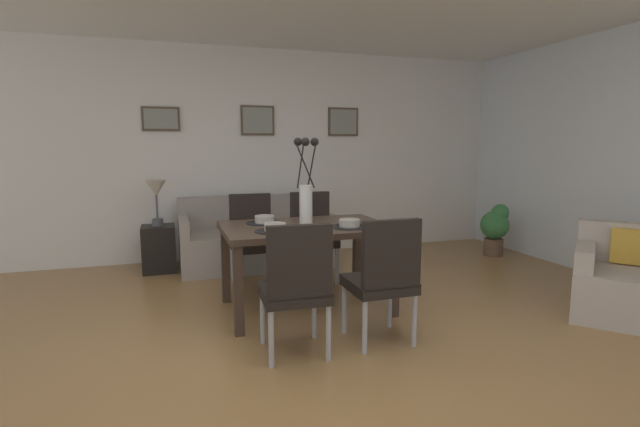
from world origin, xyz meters
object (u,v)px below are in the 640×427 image
Objects in this scene: sofa at (255,242)px; framed_picture_center at (258,120)px; dining_chair_far_left at (384,275)px; side_table at (159,249)px; dining_chair_far_right at (312,231)px; bowl_near_right at (265,219)px; centerpiece_vase at (306,192)px; dining_table at (306,235)px; table_lamp at (156,193)px; bowl_near_left at (275,226)px; dining_chair_near_right at (253,235)px; framed_picture_left at (161,119)px; potted_plant at (495,227)px; armchair at (629,283)px; framed_picture_right at (343,122)px; bowl_far_left at (349,222)px; dining_chair_near_left at (296,283)px.

sofa is 4.10× the size of framed_picture_center.
dining_chair_far_left reaches higher than side_table.
dining_chair_far_right is at bearing 89.58° from dining_chair_far_left.
dining_chair_far_right is at bearing 46.08° from bowl_near_right.
framed_picture_center is (-0.00, 2.12, 0.69)m from centerpiece_vase.
dining_table is 2.75× the size of table_lamp.
dining_table is 1.52× the size of dining_chair_far_left.
side_table is (-0.91, 1.89, -0.52)m from bowl_near_left.
dining_chair_far_right is (0.01, 1.74, 0.00)m from dining_chair_far_left.
dining_chair_near_right is at bearing 89.66° from bowl_near_left.
potted_plant is at bearing -13.72° from framed_picture_left.
armchair is (2.17, -0.14, -0.23)m from dining_chair_far_left.
dining_table is 3.38× the size of framed_picture_right.
bowl_near_right is 0.10× the size of sofa.
dining_chair_near_right is 2.15× the size of framed_picture_left.
table_lamp is at bearing 121.10° from dining_chair_far_left.
centerpiece_vase is 0.43× the size of sofa.
framed_picture_right reaches higher than framed_picture_left.
bowl_far_left is 0.33× the size of side_table.
sofa is at bearing 95.23° from dining_table.
bowl_near_right is 0.33× the size of table_lamp.
side_table is at bearing 144.04° from armchair.
dining_chair_near_left is 1.37× the size of potted_plant.
potted_plant is at bearing -7.59° from side_table.
framed_picture_left is (-0.83, 1.92, 0.94)m from bowl_near_right.
dining_chair_near_right reaches higher than armchair.
framed_picture_right is at bearing 57.92° from bowl_near_left.
bowl_near_right is (0.00, 0.41, 0.00)m from bowl_near_left.
dining_chair_near_left is 1.00× the size of dining_chair_near_right.
dining_table is 2.64m from framed_picture_left.
table_lamp is (-0.91, 1.89, 0.11)m from bowl_near_left.
framed_picture_right is (1.46, 2.33, 0.94)m from bowl_near_left.
centerpiece_vase is at bearing -53.91° from table_lamp.
side_table is 0.63m from table_lamp.
potted_plant is at bearing 6.10° from dining_chair_far_right.
dining_chair_far_right is 0.96m from bowl_near_right.
dining_chair_far_left is at bearing -79.53° from sofa.
dining_chair_far_right is 1.37× the size of potted_plant.
centerpiece_vase reaches higher than dining_table.
table_lamp is at bearing 126.05° from dining_table.
framed_picture_right reaches higher than potted_plant.
centerpiece_vase reaches higher than bowl_near_left.
framed_picture_left reaches higher than potted_plant.
framed_picture_right is at bearing 56.79° from dining_chair_far_right.
bowl_near_right is 2.29m from framed_picture_left.
bowl_near_right is at bearing 120.33° from dining_chair_far_left.
dining_table is at bearing -118.34° from framed_picture_right.
dining_chair_near_left is 2.20× the size of framed_picture_center.
framed_picture_center is (-0.00, 2.12, 1.07)m from dining_table.
table_lamp is at bearing 121.65° from bowl_near_right.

